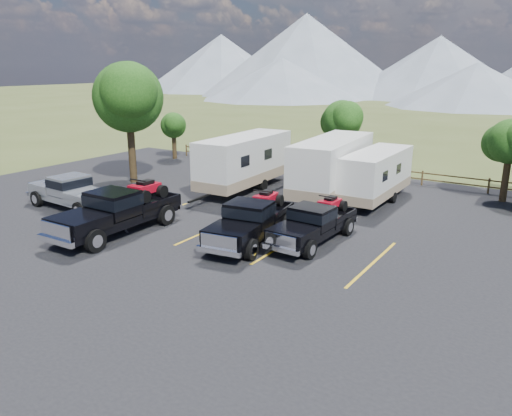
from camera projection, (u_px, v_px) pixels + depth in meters
The scene contains 18 objects.
ground at pixel (191, 265), 19.70m from camera, with size 320.00×320.00×0.00m, color #424E21.
asphalt_lot at pixel (235, 243), 22.12m from camera, with size 44.00×34.00×0.04m, color black.
stall_lines at pixel (247, 236), 22.92m from camera, with size 12.12×5.50×0.01m.
tree_big_nw at pixel (128, 97), 31.96m from camera, with size 5.54×5.18×7.84m.
tree_ne_a at pixel (510, 142), 27.80m from camera, with size 3.11×2.92×4.76m.
tree_north at pixel (342, 120), 35.04m from camera, with size 3.46×3.24×5.25m.
tree_nw_small at pixel (173, 125), 41.00m from camera, with size 2.59×2.43×3.85m.
rail_fence at pixel (392, 173), 33.43m from camera, with size 36.12×0.12×1.00m.
mountain_range at pixel (481, 63), 107.03m from camera, with size 209.00×71.00×20.00m.
rig_left at pixel (118, 210), 23.13m from camera, with size 2.48×6.86×2.28m.
rig_center at pixel (252, 220), 22.08m from camera, with size 2.85×6.34×2.04m.
rig_right at pixel (314, 222), 21.97m from camera, with size 2.15×5.64×1.86m.
trailer_left at pixel (245, 162), 30.98m from camera, with size 2.83×9.66×3.35m.
trailer_center at pixel (332, 167), 29.22m from camera, with size 3.27×9.98×3.45m.
trailer_right at pixel (376, 176), 28.28m from camera, with size 2.24×8.31×2.89m.
pickup_silver at pixel (72, 192), 27.03m from camera, with size 6.12×2.40×1.81m.
person_a at pixel (112, 212), 23.90m from camera, with size 0.58×0.38×1.60m, color silver.
person_b at pixel (122, 215), 23.15m from camera, with size 0.86×0.67×1.76m, color gray.
Camera 1 is at (12.07, -13.98, 7.66)m, focal length 35.00 mm.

